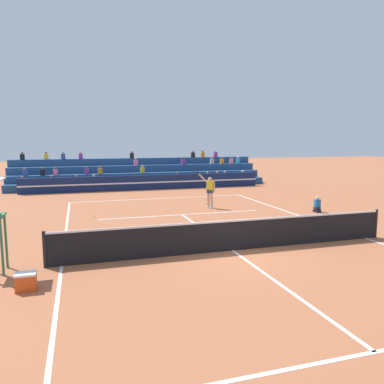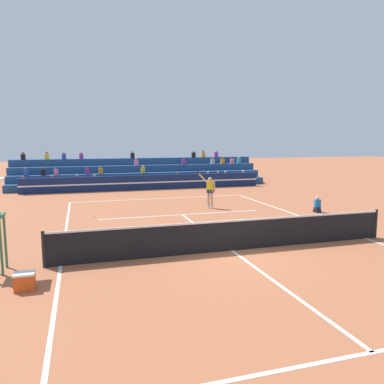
% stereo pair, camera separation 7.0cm
% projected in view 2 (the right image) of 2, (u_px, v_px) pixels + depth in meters
% --- Properties ---
extents(ground_plane, '(120.00, 120.00, 0.00)m').
position_uv_depth(ground_plane, '(232.00, 251.00, 12.70)').
color(ground_plane, '#AD603D').
extents(court_lines, '(11.10, 23.90, 0.01)m').
position_uv_depth(court_lines, '(232.00, 250.00, 12.70)').
color(court_lines, white).
rests_on(court_lines, ground).
extents(tennis_net, '(12.00, 0.10, 1.10)m').
position_uv_depth(tennis_net, '(232.00, 235.00, 12.63)').
color(tennis_net, black).
rests_on(tennis_net, ground).
extents(sponsor_banner_wall, '(18.00, 0.26, 1.10)m').
position_uv_depth(sponsor_banner_wall, '(147.00, 182.00, 28.27)').
color(sponsor_banner_wall, navy).
rests_on(sponsor_banner_wall, ground).
extents(bleacher_stand, '(20.24, 3.80, 2.83)m').
position_uv_depth(bleacher_stand, '(141.00, 175.00, 31.24)').
color(bleacher_stand, navy).
rests_on(bleacher_stand, ground).
extents(ball_kid_courtside, '(0.30, 0.36, 0.84)m').
position_uv_depth(ball_kid_courtside, '(317.00, 206.00, 19.40)').
color(ball_kid_courtside, black).
rests_on(ball_kid_courtside, ground).
extents(tennis_player, '(1.08, 0.95, 2.27)m').
position_uv_depth(tennis_player, '(210.00, 190.00, 20.51)').
color(tennis_player, tan).
rests_on(tennis_player, ground).
extents(tennis_ball, '(0.07, 0.07, 0.07)m').
position_uv_depth(tennis_ball, '(94.00, 216.00, 18.37)').
color(tennis_ball, '#C6DB33').
rests_on(tennis_ball, ground).
extents(equipment_cooler, '(0.50, 0.38, 0.45)m').
position_uv_depth(equipment_cooler, '(25.00, 281.00, 9.34)').
color(equipment_cooler, '#D84C19').
rests_on(equipment_cooler, ground).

